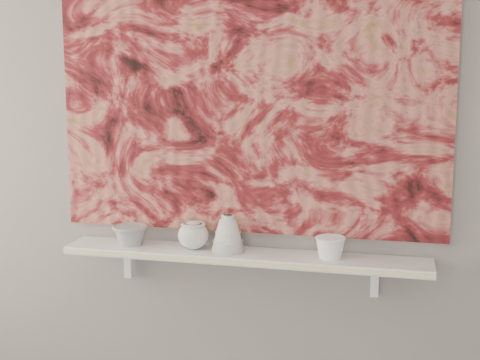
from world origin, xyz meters
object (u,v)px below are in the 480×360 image
(bell_vessel, at_px, (228,233))
(bowl_white, at_px, (330,247))
(cup_cream, at_px, (193,235))
(painting, at_px, (248,89))
(bowl_grey, at_px, (130,235))
(shelf, at_px, (243,256))

(bell_vessel, bearing_deg, bowl_white, 0.00)
(bell_vessel, bearing_deg, cup_cream, 180.00)
(painting, distance_m, bowl_white, 0.66)
(bowl_grey, bearing_deg, bell_vessel, 0.00)
(cup_cream, bearing_deg, bowl_grey, 180.00)
(shelf, bearing_deg, bell_vessel, 180.00)
(painting, bearing_deg, bowl_white, -13.78)
(shelf, distance_m, bell_vessel, 0.10)
(cup_cream, bearing_deg, shelf, 0.00)
(shelf, distance_m, painting, 0.63)
(shelf, height_order, bowl_white, bowl_white)
(shelf, xyz_separation_m, bell_vessel, (-0.06, 0.00, 0.09))
(bowl_white, bearing_deg, bowl_grey, 180.00)
(painting, height_order, bell_vessel, painting)
(shelf, bearing_deg, bowl_grey, 180.00)
(painting, bearing_deg, bell_vessel, -126.80)
(cup_cream, bearing_deg, bowl_white, 0.00)
(bowl_grey, distance_m, bell_vessel, 0.40)
(bell_vessel, distance_m, bowl_white, 0.39)
(shelf, height_order, bowl_grey, bowl_grey)
(painting, relative_size, bell_vessel, 10.61)
(bowl_grey, xyz_separation_m, bell_vessel, (0.40, 0.00, 0.03))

